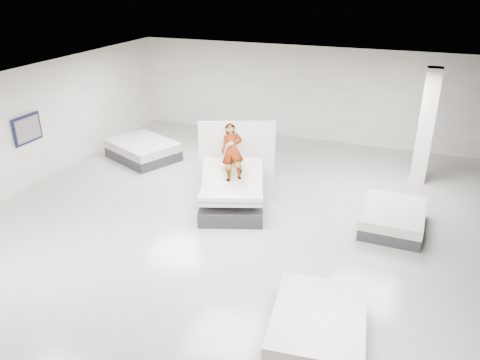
{
  "coord_description": "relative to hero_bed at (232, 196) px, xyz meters",
  "views": [
    {
      "loc": [
        3.64,
        -8.6,
        5.48
      ],
      "look_at": [
        0.08,
        0.68,
        1.0
      ],
      "focal_mm": 35.0,
      "sensor_mm": 36.0,
      "label": 1
    }
  ],
  "objects": [
    {
      "name": "flat_bed_right_far",
      "position": [
        3.81,
        0.49,
        -0.14
      ],
      "size": [
        1.39,
        1.82,
        0.49
      ],
      "color": "#313136",
      "rests_on": "floor"
    },
    {
      "name": "flat_bed_right_near",
      "position": [
        2.97,
        -3.7,
        -0.12
      ],
      "size": [
        1.65,
        2.07,
        0.53
      ],
      "color": "#313136",
      "rests_on": "floor"
    },
    {
      "name": "remote",
      "position": [
        0.22,
        0.04,
        0.66
      ],
      "size": [
        0.09,
        0.15,
        0.08
      ],
      "primitive_type": "cube",
      "rotation": [
        0.35,
        0.0,
        0.34
      ],
      "color": "black",
      "rests_on": "person"
    },
    {
      "name": "flat_bed_left_far",
      "position": [
        -3.92,
        2.22,
        -0.1
      ],
      "size": [
        2.51,
        2.25,
        0.57
      ],
      "color": "#313136",
      "rests_on": "floor"
    },
    {
      "name": "column",
      "position": [
        4.26,
        3.49,
        1.21
      ],
      "size": [
        0.4,
        0.4,
        3.2
      ],
      "primitive_type": "cube",
      "color": "white",
      "rests_on": "floor"
    },
    {
      "name": "hero_bed",
      "position": [
        0.0,
        0.0,
        0.0
      ],
      "size": [
        2.08,
        2.39,
        1.24
      ],
      "color": "#313136",
      "rests_on": "floor"
    },
    {
      "name": "room",
      "position": [
        0.26,
        -1.01,
        1.21
      ],
      "size": [
        14.0,
        14.04,
        3.2
      ],
      "color": "#B6B4AC",
      "rests_on": "ground"
    },
    {
      "name": "divider_panel",
      "position": [
        -0.4,
        1.36,
        0.55
      ],
      "size": [
        1.92,
        0.9,
        1.86
      ],
      "primitive_type": "cube",
      "rotation": [
        0.0,
        0.0,
        0.41
      ],
      "color": "white",
      "rests_on": "floor"
    },
    {
      "name": "person",
      "position": [
        -0.11,
        0.3,
        0.82
      ],
      "size": [
        0.97,
        1.46,
        1.31
      ],
      "primitive_type": "imported",
      "rotation": [
        0.82,
        0.0,
        0.34
      ],
      "color": "slate",
      "rests_on": "hero_bed"
    },
    {
      "name": "wall_poster",
      "position": [
        -5.67,
        -0.51,
        1.21
      ],
      "size": [
        0.06,
        0.95,
        0.75
      ],
      "color": "black",
      "rests_on": "wall_left"
    }
  ]
}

